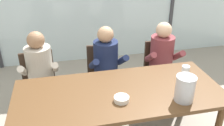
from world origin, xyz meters
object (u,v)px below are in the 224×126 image
object	(u,v)px
dining_table	(119,97)
chair_center	(160,66)
person_maroon_top	(163,60)
tasting_bowl	(122,99)
wine_glass_near_bucket	(188,80)
chair_left_of_center	(103,73)
person_navy_polo	(107,66)
ice_bucket_primary	(185,88)
wine_glass_by_left_taster	(186,70)
person_beige_jumper	(40,73)
chair_near_curtain	(40,80)

from	to	relation	value
dining_table	chair_center	world-z (taller)	chair_center
person_maroon_top	tasting_bowl	distance (m)	1.23
wine_glass_near_bucket	person_maroon_top	bearing A→B (deg)	82.20
dining_table	person_maroon_top	xyz separation A→B (m)	(0.80, 0.74, -0.01)
chair_left_of_center	person_navy_polo	size ratio (longest dim) A/B	0.73
dining_table	wine_glass_near_bucket	distance (m)	0.72
ice_bucket_primary	wine_glass_by_left_taster	xyz separation A→B (m)	(0.18, 0.34, -0.01)
person_navy_polo	person_maroon_top	xyz separation A→B (m)	(0.77, 0.00, 0.00)
ice_bucket_primary	wine_glass_near_bucket	size ratio (longest dim) A/B	1.50
wine_glass_by_left_taster	chair_center	bearing A→B (deg)	84.23
tasting_bowl	person_beige_jumper	bearing A→B (deg)	131.47
wine_glass_by_left_taster	tasting_bowl	bearing A→B (deg)	-163.55
chair_center	person_beige_jumper	xyz separation A→B (m)	(-1.66, -0.14, 0.17)
chair_near_curtain	ice_bucket_primary	size ratio (longest dim) A/B	3.30
chair_center	wine_glass_by_left_taster	world-z (taller)	wine_glass_by_left_taster
person_beige_jumper	tasting_bowl	xyz separation A→B (m)	(0.80, -0.91, 0.11)
person_beige_jumper	tasting_bowl	size ratio (longest dim) A/B	8.00
chair_center	wine_glass_by_left_taster	size ratio (longest dim) A/B	4.95
person_beige_jumper	tasting_bowl	distance (m)	1.21
wine_glass_by_left_taster	wine_glass_near_bucket	xyz separation A→B (m)	(-0.07, -0.18, -0.00)
dining_table	person_beige_jumper	size ratio (longest dim) A/B	1.81
dining_table	wine_glass_by_left_taster	xyz separation A→B (m)	(0.75, 0.06, 0.20)
dining_table	wine_glass_near_bucket	xyz separation A→B (m)	(0.68, -0.12, 0.19)
chair_near_curtain	wine_glass_by_left_taster	bearing A→B (deg)	-33.91
dining_table	wine_glass_near_bucket	size ratio (longest dim) A/B	12.28
person_beige_jumper	ice_bucket_primary	size ratio (longest dim) A/B	4.53
ice_bucket_primary	wine_glass_near_bucket	world-z (taller)	ice_bucket_primary
person_beige_jumper	wine_glass_by_left_taster	world-z (taller)	person_beige_jumper
wine_glass_by_left_taster	person_beige_jumper	bearing A→B (deg)	156.69
dining_table	tasting_bowl	bearing A→B (deg)	-97.69
chair_center	chair_near_curtain	bearing A→B (deg)	179.41
dining_table	ice_bucket_primary	world-z (taller)	ice_bucket_primary
person_maroon_top	wine_glass_near_bucket	size ratio (longest dim) A/B	6.78
chair_left_of_center	person_beige_jumper	xyz separation A→B (m)	(-0.81, -0.14, 0.17)
chair_center	person_maroon_top	world-z (taller)	person_maroon_top
person_maroon_top	wine_glass_by_left_taster	size ratio (longest dim) A/B	6.78
chair_center	tasting_bowl	distance (m)	1.38
tasting_bowl	wine_glass_near_bucket	world-z (taller)	wine_glass_near_bucket
chair_left_of_center	wine_glass_near_bucket	xyz separation A→B (m)	(0.69, -1.00, 0.38)
person_navy_polo	ice_bucket_primary	xyz separation A→B (m)	(0.54, -1.02, 0.22)
tasting_bowl	ice_bucket_primary	bearing A→B (deg)	-10.56
tasting_bowl	wine_glass_by_left_taster	distance (m)	0.81
chair_near_curtain	chair_center	xyz separation A→B (m)	(1.69, 0.02, 0.00)
dining_table	ice_bucket_primary	bearing A→B (deg)	-26.29
chair_left_of_center	chair_near_curtain	bearing A→B (deg)	-170.81
dining_table	wine_glass_by_left_taster	world-z (taller)	wine_glass_by_left_taster
chair_center	person_navy_polo	size ratio (longest dim) A/B	0.73
chair_left_of_center	chair_center	bearing A→B (deg)	8.15
ice_bucket_primary	tasting_bowl	xyz separation A→B (m)	(-0.59, 0.11, -0.11)
person_beige_jumper	wine_glass_by_left_taster	xyz separation A→B (m)	(1.57, -0.68, 0.21)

